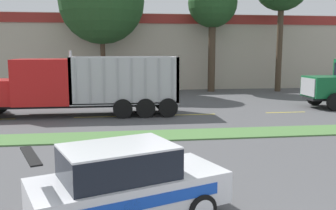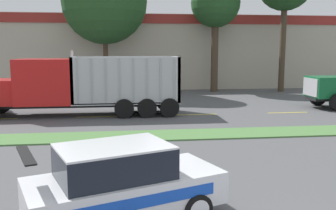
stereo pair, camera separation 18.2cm
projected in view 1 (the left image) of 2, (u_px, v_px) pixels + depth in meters
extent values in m
cube|color=#517F42|center=(186.00, 134.00, 15.91)|extent=(120.00, 1.91, 0.06)
cube|color=yellow|center=(97.00, 117.00, 20.22)|extent=(2.40, 0.14, 0.01)
cube|color=yellow|center=(194.00, 114.00, 20.95)|extent=(2.40, 0.14, 0.01)
cube|color=yellow|center=(286.00, 112.00, 21.68)|extent=(2.40, 0.14, 0.01)
cube|color=#146033|center=(326.00, 87.00, 23.15)|extent=(2.31, 1.96, 1.27)
cube|color=#B7B7BC|center=(308.00, 87.00, 22.99)|extent=(0.06, 1.68, 1.08)
cylinder|color=black|center=(336.00, 102.00, 22.12)|extent=(1.05, 0.30, 1.05)
cylinder|color=black|center=(315.00, 97.00, 24.42)|extent=(1.05, 0.30, 1.05)
cube|color=black|center=(75.00, 105.00, 20.56)|extent=(11.27, 1.35, 0.18)
cube|color=red|center=(44.00, 82.00, 20.15)|extent=(2.90, 2.45, 2.41)
cube|color=black|center=(15.00, 74.00, 19.89)|extent=(0.04, 2.08, 1.09)
cylinder|color=silver|center=(71.00, 67.00, 19.46)|extent=(0.14, 0.14, 1.66)
cube|color=#B7B7BC|center=(125.00, 101.00, 20.91)|extent=(5.77, 2.45, 0.12)
cube|color=#B7B7BC|center=(73.00, 80.00, 20.35)|extent=(0.16, 2.45, 2.47)
cube|color=#B7B7BC|center=(174.00, 79.00, 21.11)|extent=(0.16, 2.45, 2.47)
cube|color=#B7B7BC|center=(125.00, 81.00, 19.61)|extent=(5.77, 0.16, 2.47)
cube|color=#B7B7BC|center=(124.00, 78.00, 21.85)|extent=(5.77, 0.16, 2.47)
cube|color=#A3A3A8|center=(75.00, 81.00, 19.17)|extent=(0.10, 0.04, 2.34)
cube|color=#A3A3A8|center=(90.00, 81.00, 19.26)|extent=(0.10, 0.04, 2.34)
cube|color=#A3A3A8|center=(104.00, 81.00, 19.36)|extent=(0.10, 0.04, 2.34)
cube|color=#A3A3A8|center=(118.00, 81.00, 19.46)|extent=(0.10, 0.04, 2.34)
cube|color=#A3A3A8|center=(132.00, 81.00, 19.56)|extent=(0.10, 0.04, 2.34)
cube|color=#A3A3A8|center=(146.00, 81.00, 19.65)|extent=(0.10, 0.04, 2.34)
cube|color=#A3A3A8|center=(159.00, 80.00, 19.75)|extent=(0.10, 0.04, 2.34)
cube|color=#A3A3A8|center=(173.00, 80.00, 19.85)|extent=(0.10, 0.04, 2.34)
cylinder|color=black|center=(168.00, 108.00, 20.07)|extent=(1.03, 0.30, 1.03)
cylinder|color=black|center=(163.00, 102.00, 22.43)|extent=(1.03, 0.30, 1.03)
cylinder|color=black|center=(146.00, 108.00, 19.91)|extent=(1.03, 0.30, 1.03)
cylinder|color=black|center=(142.00, 102.00, 22.27)|extent=(1.03, 0.30, 1.03)
cylinder|color=black|center=(123.00, 109.00, 19.75)|extent=(1.03, 0.30, 1.03)
cylinder|color=black|center=(122.00, 102.00, 22.10)|extent=(1.03, 0.30, 1.03)
cube|color=white|center=(130.00, 191.00, 7.84)|extent=(4.40, 3.03, 0.69)
cube|color=black|center=(118.00, 162.00, 7.63)|extent=(2.62, 2.20, 0.62)
cube|color=white|center=(118.00, 147.00, 7.59)|extent=(2.62, 2.20, 0.04)
cube|color=black|center=(30.00, 156.00, 6.79)|extent=(0.67, 1.36, 0.03)
cube|color=blue|center=(147.00, 203.00, 7.08)|extent=(3.04, 1.14, 0.24)
cylinder|color=black|center=(133.00, 209.00, 6.94)|extent=(0.36, 0.14, 0.38)
cylinder|color=black|center=(201.00, 209.00, 7.77)|extent=(0.69, 0.42, 0.66)
cylinder|color=black|center=(164.00, 184.00, 9.20)|extent=(0.69, 0.42, 0.66)
cylinder|color=silver|center=(162.00, 183.00, 9.29)|extent=(0.44, 0.17, 0.46)
cylinder|color=black|center=(61.00, 204.00, 8.02)|extent=(0.69, 0.42, 0.66)
cylinder|color=silver|center=(60.00, 202.00, 8.11)|extent=(0.44, 0.17, 0.46)
cube|color=#BCB29E|center=(200.00, 52.00, 39.68)|extent=(39.96, 12.00, 6.71)
cube|color=maroon|center=(215.00, 19.00, 33.32)|extent=(37.97, 0.10, 0.80)
cylinder|color=#473828|center=(279.00, 45.00, 32.09)|extent=(0.50, 0.50, 7.90)
cylinder|color=#473828|center=(212.00, 54.00, 32.06)|extent=(0.61, 0.61, 6.37)
sphere|color=#234C23|center=(213.00, 3.00, 31.42)|extent=(4.16, 4.16, 4.16)
cylinder|color=#473828|center=(103.00, 60.00, 30.71)|extent=(0.39, 0.39, 5.58)
sphere|color=#234C23|center=(101.00, 1.00, 30.02)|extent=(6.89, 6.89, 6.89)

